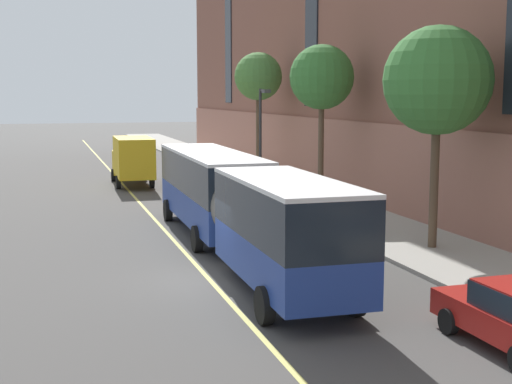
{
  "coord_description": "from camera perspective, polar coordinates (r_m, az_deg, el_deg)",
  "views": [
    {
      "loc": [
        -4.93,
        -21.52,
        5.82
      ],
      "look_at": [
        3.48,
        6.63,
        1.8
      ],
      "focal_mm": 50.0,
      "sensor_mm": 36.0,
      "label": 1
    }
  ],
  "objects": [
    {
      "name": "fire_hydrant",
      "position": [
        40.53,
        0.65,
        0.24
      ],
      "size": [
        0.42,
        0.24,
        0.72
      ],
      "color": "red",
      "rests_on": "sidewalk"
    },
    {
      "name": "street_tree_far_downtown",
      "position": [
        47.87,
        0.18,
        9.16
      ],
      "size": [
        3.17,
        3.17,
        8.46
      ],
      "color": "brown",
      "rests_on": "sidewalk"
    },
    {
      "name": "street_lamp",
      "position": [
        41.01,
        0.45,
        5.11
      ],
      "size": [
        0.36,
        1.48,
        6.01
      ],
      "color": "#2D2D30",
      "rests_on": "sidewalk"
    },
    {
      "name": "box_truck",
      "position": [
        46.29,
        -9.84,
        2.66
      ],
      "size": [
        2.46,
        6.95,
        3.15
      ],
      "color": "gold",
      "rests_on": "ground"
    },
    {
      "name": "ground_plane",
      "position": [
        22.83,
        -3.64,
        -6.99
      ],
      "size": [
        260.0,
        260.0,
        0.0
      ],
      "primitive_type": "plane",
      "color": "#4C4947"
    },
    {
      "name": "parked_car_white_3",
      "position": [
        34.23,
        0.71,
        -0.67
      ],
      "size": [
        1.99,
        4.45,
        1.56
      ],
      "color": "silver",
      "rests_on": "ground"
    },
    {
      "name": "sidewalk",
      "position": [
        28.73,
        12.56,
        -3.93
      ],
      "size": [
        4.79,
        160.0,
        0.15
      ],
      "primitive_type": "cube",
      "color": "#ADA89E",
      "rests_on": "ground"
    },
    {
      "name": "city_bus",
      "position": [
        25.76,
        -1.65,
        -0.68
      ],
      "size": [
        2.99,
        19.05,
        3.47
      ],
      "color": "navy",
      "rests_on": "ground"
    },
    {
      "name": "street_tree_far_uptown",
      "position": [
        37.2,
        5.29,
        9.07
      ],
      "size": [
        3.34,
        3.34,
        8.24
      ],
      "color": "brown",
      "rests_on": "sidewalk"
    },
    {
      "name": "lane_centerline",
      "position": [
        25.67,
        -5.26,
        -5.34
      ],
      "size": [
        0.16,
        140.0,
        0.01
      ],
      "primitive_type": "cube",
      "color": "#E0D66B",
      "rests_on": "ground"
    },
    {
      "name": "street_tree_mid_block",
      "position": [
        27.04,
        14.33,
        8.59
      ],
      "size": [
        3.98,
        3.98,
        8.18
      ],
      "color": "brown",
      "rests_on": "sidewalk"
    },
    {
      "name": "parked_car_darkgray_0",
      "position": [
        40.07,
        -1.83,
        0.57
      ],
      "size": [
        1.93,
        4.5,
        1.56
      ],
      "color": "#4C4C51",
      "rests_on": "ground"
    }
  ]
}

